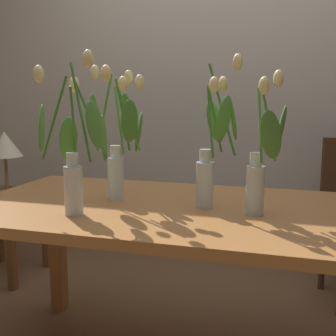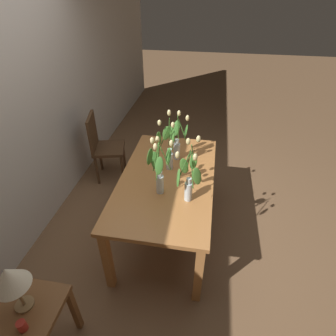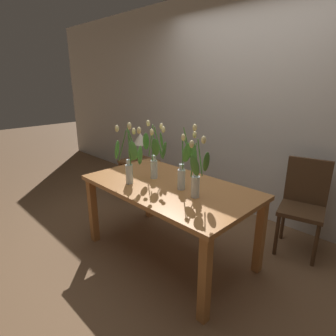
{
  "view_description": "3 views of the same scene",
  "coord_description": "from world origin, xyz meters",
  "views": [
    {
      "loc": [
        0.49,
        -1.63,
        1.17
      ],
      "look_at": [
        -0.02,
        0.08,
        0.88
      ],
      "focal_mm": 46.99,
      "sensor_mm": 36.0,
      "label": 1
    },
    {
      "loc": [
        -2.06,
        -0.36,
        2.33
      ],
      "look_at": [
        -0.05,
        -0.02,
        0.89
      ],
      "focal_mm": 28.88,
      "sensor_mm": 36.0,
      "label": 2
    },
    {
      "loc": [
        1.68,
        -1.67,
        1.67
      ],
      "look_at": [
        -0.03,
        0.02,
        0.89
      ],
      "focal_mm": 29.51,
      "sensor_mm": 36.0,
      "label": 3
    }
  ],
  "objects": [
    {
      "name": "ground_plane",
      "position": [
        0.0,
        0.0,
        0.0
      ],
      "size": [
        18.0,
        18.0,
        0.0
      ],
      "primitive_type": "plane",
      "color": "brown"
    },
    {
      "name": "room_wall_rear",
      "position": [
        0.0,
        1.42,
        1.35
      ],
      "size": [
        9.0,
        0.1,
        2.7
      ],
      "primitive_type": "cube",
      "color": "beige",
      "rests_on": "ground"
    },
    {
      "name": "dining_table",
      "position": [
        0.0,
        0.0,
        0.65
      ],
      "size": [
        1.6,
        0.9,
        0.74
      ],
      "color": "#B7753D",
      "rests_on": "ground"
    },
    {
      "name": "pillar_candle",
      "position": [
        -1.43,
        0.65,
        0.59
      ],
      "size": [
        0.06,
        0.06,
        0.07
      ],
      "primitive_type": "cylinder",
      "color": "#B72D23",
      "rests_on": "side_table"
    },
    {
      "name": "tulip_vase_3",
      "position": [
        -0.27,
        -0.23,
        0.96
      ],
      "size": [
        0.26,
        0.23,
        0.58
      ],
      "color": "silver",
      "rests_on": "dining_table"
    },
    {
      "name": "tulip_vase_1",
      "position": [
        -0.22,
        0.03,
        0.97
      ],
      "size": [
        0.24,
        0.23,
        0.56
      ],
      "color": "silver",
      "rests_on": "dining_table"
    },
    {
      "name": "tulip_vase_0",
      "position": [
        0.18,
        0.02,
        0.96
      ],
      "size": [
        0.17,
        0.19,
        0.59
      ],
      "color": "silver",
      "rests_on": "dining_table"
    },
    {
      "name": "tulip_vase_2",
      "position": [
        0.37,
        -0.06,
        0.92
      ],
      "size": [
        0.14,
        0.19,
        0.52
      ],
      "color": "silver",
      "rests_on": "dining_table"
    },
    {
      "name": "dining_chair",
      "position": [
        0.85,
        1.02,
        0.52
      ],
      "size": [
        0.48,
        0.48,
        0.93
      ],
      "color": "#4C331E",
      "rests_on": "ground"
    },
    {
      "name": "side_table",
      "position": [
        -1.33,
        0.71,
        0.43
      ],
      "size": [
        0.44,
        0.44,
        0.55
      ],
      "color": "brown",
      "rests_on": "ground"
    },
    {
      "name": "table_lamp",
      "position": [
        -1.3,
        0.73,
        0.86
      ],
      "size": [
        0.22,
        0.22,
        0.4
      ],
      "color": "olive",
      "rests_on": "side_table"
    }
  ]
}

